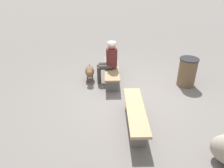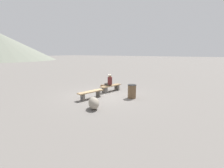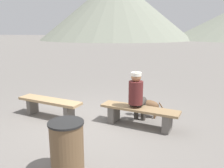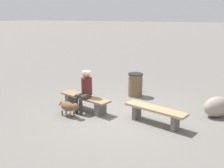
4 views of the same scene
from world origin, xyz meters
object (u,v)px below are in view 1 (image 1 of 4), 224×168
bench_left (135,113)px  dog (90,72)px  bench_right (112,71)px  trash_bin (187,72)px  seated_person (109,59)px

bench_left → dog: size_ratio=2.35×
bench_left → dog: bearing=27.4°
bench_right → dog: dog is taller
trash_bin → bench_left: bearing=124.4°
seated_person → dog: seated_person is taller
seated_person → trash_bin: seated_person is taller
bench_left → seated_person: (2.19, 0.07, 0.39)m
seated_person → dog: size_ratio=1.66×
seated_person → dog: 0.74m
seated_person → trash_bin: (-0.76, -2.16, -0.31)m
seated_person → trash_bin: 2.31m
bench_right → dog: bearing=93.1°
bench_right → bench_left: bearing=-168.2°
bench_right → trash_bin: 2.23m
seated_person → trash_bin: size_ratio=1.50×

